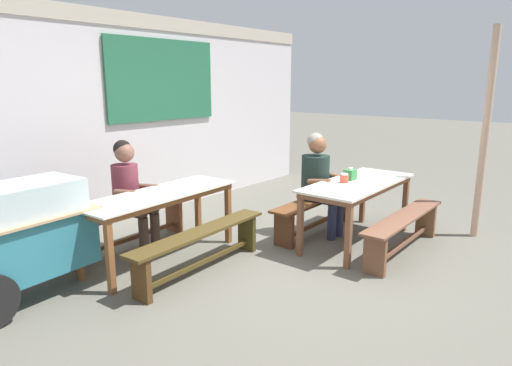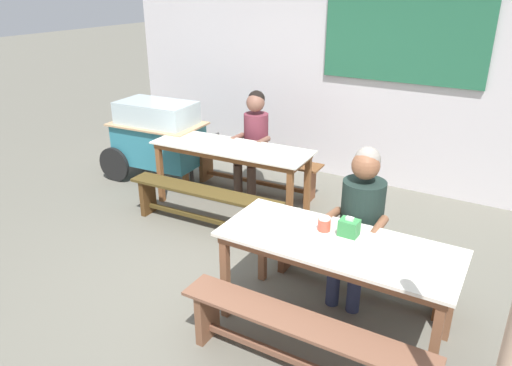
{
  "view_description": "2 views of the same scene",
  "coord_description": "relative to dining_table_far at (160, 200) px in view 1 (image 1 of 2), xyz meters",
  "views": [
    {
      "loc": [
        -3.97,
        -2.59,
        1.93
      ],
      "look_at": [
        -0.14,
        0.56,
        0.81
      ],
      "focal_mm": 31.5,
      "sensor_mm": 36.0,
      "label": 1
    },
    {
      "loc": [
        1.92,
        -3.17,
        2.53
      ],
      "look_at": [
        -0.15,
        0.3,
        0.82
      ],
      "focal_mm": 34.17,
      "sensor_mm": 36.0,
      "label": 2
    }
  ],
  "objects": [
    {
      "name": "condiment_jar",
      "position": [
        1.7,
        -1.3,
        0.13
      ],
      "size": [
        0.1,
        0.1,
        0.11
      ],
      "color": "#E24E3A",
      "rests_on": "dining_table_near"
    },
    {
      "name": "person_center_facing",
      "position": [
        -0.01,
        0.52,
        0.06
      ],
      "size": [
        0.45,
        0.56,
        1.28
      ],
      "color": "#48362D",
      "rests_on": "ground_plane"
    },
    {
      "name": "tissue_box",
      "position": [
        1.89,
        -1.27,
        0.14
      ],
      "size": [
        0.14,
        0.11,
        0.15
      ],
      "color": "#348444",
      "rests_on": "dining_table_near"
    },
    {
      "name": "ground_plane",
      "position": [
        1.01,
        -1.19,
        -0.68
      ],
      "size": [
        40.0,
        40.0,
        0.0
      ],
      "primitive_type": "plane",
      "color": "#656357"
    },
    {
      "name": "dining_table_near",
      "position": [
        1.86,
        -1.4,
        0.0
      ],
      "size": [
        1.75,
        0.74,
        0.76
      ],
      "color": "white",
      "rests_on": "ground_plane"
    },
    {
      "name": "dining_table_far",
      "position": [
        0.0,
        0.0,
        0.0
      ],
      "size": [
        1.89,
        0.73,
        0.76
      ],
      "color": "silver",
      "rests_on": "ground_plane"
    },
    {
      "name": "wooden_support_post",
      "position": [
        3.03,
        -2.47,
        0.61
      ],
      "size": [
        0.09,
        0.09,
        2.58
      ],
      "primitive_type": "cylinder",
      "color": "tan",
      "rests_on": "ground_plane"
    },
    {
      "name": "backdrop_wall",
      "position": [
        1.02,
        1.65,
        0.81
      ],
      "size": [
        7.33,
        0.23,
        2.85
      ],
      "color": "silver",
      "rests_on": "ground_plane"
    },
    {
      "name": "bench_near_back",
      "position": [
        1.85,
        -0.81,
        -0.37
      ],
      "size": [
        1.63,
        0.32,
        0.45
      ],
      "color": "brown",
      "rests_on": "ground_plane"
    },
    {
      "name": "person_right_near_table",
      "position": [
        1.84,
        -0.87,
        0.07
      ],
      "size": [
        0.46,
        0.55,
        1.31
      ],
      "color": "#282D49",
      "rests_on": "ground_plane"
    },
    {
      "name": "food_cart",
      "position": [
        -1.34,
        0.25,
        -0.07
      ],
      "size": [
        1.53,
        0.82,
        1.06
      ],
      "color": "teal",
      "rests_on": "ground_plane"
    },
    {
      "name": "bench_far_back",
      "position": [
        -0.03,
        0.59,
        -0.39
      ],
      "size": [
        1.75,
        0.4,
        0.45
      ],
      "color": "brown",
      "rests_on": "ground_plane"
    },
    {
      "name": "bench_near_front",
      "position": [
        1.87,
        -1.99,
        -0.38
      ],
      "size": [
        1.78,
        0.3,
        0.45
      ],
      "color": "brown",
      "rests_on": "ground_plane"
    },
    {
      "name": "bench_far_front",
      "position": [
        0.03,
        -0.59,
        -0.37
      ],
      "size": [
        1.81,
        0.36,
        0.45
      ],
      "color": "#4A3A19",
      "rests_on": "ground_plane"
    }
  ]
}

